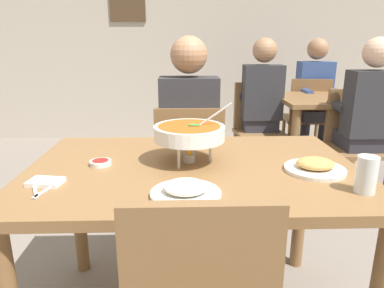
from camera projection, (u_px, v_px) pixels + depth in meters
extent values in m
cube|color=#BCB2A3|center=(184.00, 23.00, 4.49)|extent=(10.00, 0.10, 3.00)
cube|color=brown|center=(193.00, 170.00, 1.47)|extent=(1.37, 0.92, 0.04)
cylinder|color=brown|center=(79.00, 211.00, 1.94)|extent=(0.07, 0.07, 0.74)
cylinder|color=brown|center=(301.00, 208.00, 1.98)|extent=(0.07, 0.07, 0.74)
cube|color=brown|center=(189.00, 171.00, 2.36)|extent=(0.44, 0.44, 0.03)
cube|color=brown|center=(189.00, 145.00, 2.10)|extent=(0.42, 0.04, 0.45)
cylinder|color=brown|center=(214.00, 189.00, 2.62)|extent=(0.04, 0.04, 0.42)
cylinder|color=brown|center=(163.00, 190.00, 2.60)|extent=(0.04, 0.04, 0.42)
cylinder|color=brown|center=(219.00, 213.00, 2.25)|extent=(0.04, 0.04, 0.42)
cylinder|color=brown|center=(160.00, 214.00, 2.24)|extent=(0.04, 0.04, 0.42)
cylinder|color=#2D2D38|center=(203.00, 197.00, 2.45)|extent=(0.10, 0.10, 0.45)
cylinder|color=#2D2D38|center=(175.00, 198.00, 2.44)|extent=(0.10, 0.10, 0.45)
cube|color=#2D2D38|center=(189.00, 161.00, 2.32)|extent=(0.32, 0.32, 0.12)
cube|color=#2D2D33|center=(189.00, 118.00, 2.16)|extent=(0.36, 0.20, 0.50)
sphere|color=#A57756|center=(189.00, 55.00, 2.05)|extent=(0.22, 0.22, 0.22)
cylinder|color=#2D2D33|center=(212.00, 119.00, 2.37)|extent=(0.08, 0.28, 0.08)
cylinder|color=#2D2D33|center=(165.00, 119.00, 2.36)|extent=(0.08, 0.28, 0.08)
cube|color=brown|center=(201.00, 282.00, 0.91)|extent=(0.42, 0.04, 0.45)
cylinder|color=silver|center=(210.00, 151.00, 1.49)|extent=(0.01, 0.01, 0.10)
cylinder|color=silver|center=(179.00, 146.00, 1.57)|extent=(0.01, 0.01, 0.10)
cylinder|color=silver|center=(179.00, 157.00, 1.42)|extent=(0.01, 0.01, 0.10)
torus|color=silver|center=(189.00, 140.00, 1.48)|extent=(0.21, 0.21, 0.01)
cylinder|color=#B2B2B7|center=(189.00, 158.00, 1.50)|extent=(0.05, 0.05, 0.04)
cone|color=orange|center=(189.00, 151.00, 1.49)|extent=(0.02, 0.02, 0.04)
cylinder|color=white|center=(189.00, 133.00, 1.47)|extent=(0.30, 0.30, 0.06)
cylinder|color=#B75119|center=(189.00, 127.00, 1.46)|extent=(0.26, 0.26, 0.01)
ellipsoid|color=#388433|center=(194.00, 125.00, 1.46)|extent=(0.05, 0.03, 0.01)
cylinder|color=silver|center=(210.00, 118.00, 1.47)|extent=(0.18, 0.01, 0.13)
cylinder|color=white|center=(186.00, 194.00, 1.17)|extent=(0.24, 0.24, 0.01)
ellipsoid|color=white|center=(186.00, 187.00, 1.17)|extent=(0.15, 0.13, 0.04)
cylinder|color=white|center=(315.00, 169.00, 1.40)|extent=(0.24, 0.24, 0.01)
ellipsoid|color=tan|center=(315.00, 163.00, 1.39)|extent=(0.15, 0.13, 0.04)
cylinder|color=white|center=(101.00, 163.00, 1.47)|extent=(0.09, 0.09, 0.02)
cylinder|color=maroon|center=(100.00, 161.00, 1.46)|extent=(0.07, 0.07, 0.01)
cube|color=white|center=(46.00, 182.00, 1.27)|extent=(0.13, 0.10, 0.02)
cube|color=silver|center=(35.00, 189.00, 1.22)|extent=(0.08, 0.16, 0.01)
cube|color=silver|center=(49.00, 188.00, 1.23)|extent=(0.06, 0.17, 0.01)
cylinder|color=silver|center=(366.00, 175.00, 1.18)|extent=(0.07, 0.07, 0.13)
cylinder|color=orange|center=(366.00, 180.00, 1.19)|extent=(0.06, 0.06, 0.08)
cube|color=brown|center=(332.00, 99.00, 3.26)|extent=(1.00, 0.80, 0.04)
cylinder|color=brown|center=(294.00, 150.00, 3.03)|extent=(0.07, 0.07, 0.74)
cylinder|color=brown|center=(274.00, 131.00, 3.68)|extent=(0.07, 0.07, 0.74)
cylinder|color=brown|center=(356.00, 130.00, 3.71)|extent=(0.07, 0.07, 0.74)
cube|color=brown|center=(359.00, 150.00, 2.81)|extent=(0.45, 0.45, 0.03)
cube|color=brown|center=(351.00, 116.00, 2.93)|extent=(0.42, 0.05, 0.45)
cylinder|color=brown|center=(342.00, 185.00, 2.69)|extent=(0.04, 0.04, 0.42)
cylinder|color=brown|center=(324.00, 168.00, 3.05)|extent=(0.04, 0.04, 0.42)
cylinder|color=brown|center=(367.00, 168.00, 3.06)|extent=(0.04, 0.04, 0.42)
cube|color=brown|center=(261.00, 134.00, 3.29)|extent=(0.49, 0.49, 0.03)
cube|color=brown|center=(255.00, 105.00, 3.41)|extent=(0.42, 0.09, 0.45)
cylinder|color=brown|center=(246.00, 164.00, 3.15)|extent=(0.04, 0.04, 0.42)
cylinder|color=brown|center=(286.00, 162.00, 3.20)|extent=(0.04, 0.04, 0.42)
cylinder|color=brown|center=(235.00, 152.00, 3.51)|extent=(0.04, 0.04, 0.42)
cylinder|color=brown|center=(271.00, 150.00, 3.56)|extent=(0.04, 0.04, 0.42)
cube|color=brown|center=(304.00, 119.00, 3.94)|extent=(0.49, 0.49, 0.03)
cube|color=brown|center=(311.00, 101.00, 3.68)|extent=(0.42, 0.09, 0.45)
cylinder|color=brown|center=(316.00, 134.00, 4.17)|extent=(0.04, 0.04, 0.42)
cylinder|color=brown|center=(283.00, 134.00, 4.20)|extent=(0.04, 0.04, 0.42)
cylinder|color=brown|center=(324.00, 143.00, 3.80)|extent=(0.04, 0.04, 0.42)
cylinder|color=brown|center=(289.00, 142.00, 3.84)|extent=(0.04, 0.04, 0.42)
cylinder|color=#2D2D38|center=(365.00, 172.00, 2.93)|extent=(0.10, 0.10, 0.45)
cylinder|color=#2D2D38|center=(341.00, 172.00, 2.92)|extent=(0.10, 0.10, 0.45)
cube|color=#2D2D38|center=(360.00, 140.00, 2.81)|extent=(0.32, 0.32, 0.12)
cube|color=#2D2D33|center=(371.00, 104.00, 2.64)|extent=(0.36, 0.20, 0.50)
sphere|color=beige|center=(378.00, 52.00, 2.54)|extent=(0.22, 0.22, 0.22)
cylinder|color=#2D2D33|center=(376.00, 106.00, 2.85)|extent=(0.08, 0.28, 0.08)
cylinder|color=#2D2D33|center=(338.00, 106.00, 2.84)|extent=(0.08, 0.28, 0.08)
cylinder|color=#2D2D38|center=(266.00, 150.00, 3.53)|extent=(0.10, 0.10, 0.45)
cylinder|color=#2D2D38|center=(247.00, 150.00, 3.52)|extent=(0.10, 0.10, 0.45)
cube|color=#2D2D38|center=(259.00, 123.00, 3.41)|extent=(0.32, 0.32, 0.12)
cube|color=#2D2D33|center=(262.00, 92.00, 3.24)|extent=(0.36, 0.20, 0.50)
sphere|color=#A57756|center=(265.00, 50.00, 3.13)|extent=(0.22, 0.22, 0.22)
cylinder|color=#2D2D33|center=(274.00, 95.00, 3.45)|extent=(0.08, 0.28, 0.08)
cylinder|color=#2D2D33|center=(241.00, 95.00, 3.44)|extent=(0.08, 0.28, 0.08)
cylinder|color=#2D2D38|center=(304.00, 141.00, 3.83)|extent=(0.10, 0.10, 0.45)
cylinder|color=#2D2D38|center=(322.00, 141.00, 3.84)|extent=(0.10, 0.10, 0.45)
cube|color=#2D2D38|center=(314.00, 115.00, 3.79)|extent=(0.32, 0.32, 0.12)
cube|color=#334C8C|center=(314.00, 85.00, 3.78)|extent=(0.36, 0.20, 0.50)
sphere|color=#A57756|center=(318.00, 49.00, 3.68)|extent=(0.22, 0.22, 0.22)
cylinder|color=#334C8C|center=(306.00, 92.00, 3.60)|extent=(0.08, 0.28, 0.08)
cylinder|color=#334C8C|center=(336.00, 92.00, 3.61)|extent=(0.08, 0.28, 0.08)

